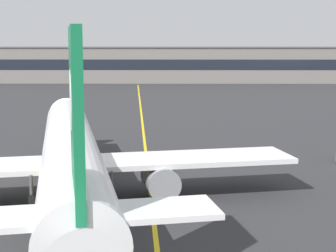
# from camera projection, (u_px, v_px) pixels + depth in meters

# --- Properties ---
(taxiway_centreline) EXTENTS (13.69, 179.52, 0.01)m
(taxiway_centreline) POSITION_uv_depth(u_px,v_px,m) (146.00, 151.00, 55.61)
(taxiway_centreline) COLOR yellow
(taxiway_centreline) RESTS_ON ground
(airliner_foreground) EXTENTS (32.30, 41.17, 11.65)m
(airliner_foreground) POSITION_uv_depth(u_px,v_px,m) (71.00, 156.00, 37.01)
(airliner_foreground) COLOR white
(airliner_foreground) RESTS_ON ground
(terminal_building) EXTENTS (154.53, 12.40, 10.09)m
(terminal_building) POSITION_uv_depth(u_px,v_px,m) (154.00, 64.00, 154.30)
(terminal_building) COLOR slate
(terminal_building) RESTS_ON ground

